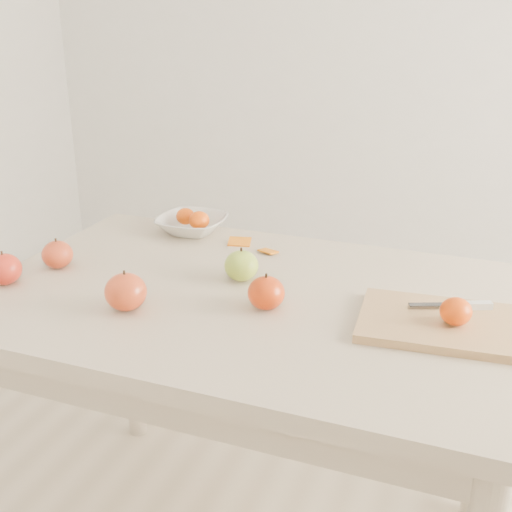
% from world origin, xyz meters
% --- Properties ---
extents(table, '(1.20, 0.80, 0.75)m').
position_xyz_m(table, '(0.00, 0.00, 0.65)').
color(table, '#C4B294').
rests_on(table, ground).
extents(cutting_board, '(0.33, 0.25, 0.02)m').
position_xyz_m(cutting_board, '(0.42, -0.02, 0.76)').
color(cutting_board, '#AA7C55').
rests_on(cutting_board, table).
extents(board_tangerine, '(0.06, 0.06, 0.05)m').
position_xyz_m(board_tangerine, '(0.45, -0.03, 0.80)').
color(board_tangerine, '#C93C07').
rests_on(board_tangerine, cutting_board).
extents(fruit_bowl, '(0.19, 0.19, 0.05)m').
position_xyz_m(fruit_bowl, '(-0.30, 0.33, 0.77)').
color(fruit_bowl, silver).
rests_on(fruit_bowl, table).
extents(bowl_tangerine_near, '(0.05, 0.05, 0.05)m').
position_xyz_m(bowl_tangerine_near, '(-0.32, 0.34, 0.79)').
color(bowl_tangerine_near, red).
rests_on(bowl_tangerine_near, fruit_bowl).
extents(bowl_tangerine_far, '(0.06, 0.06, 0.05)m').
position_xyz_m(bowl_tangerine_far, '(-0.27, 0.31, 0.79)').
color(bowl_tangerine_far, '#E55A08').
rests_on(bowl_tangerine_far, fruit_bowl).
extents(orange_peel_a, '(0.07, 0.06, 0.01)m').
position_xyz_m(orange_peel_a, '(-0.14, 0.29, 0.75)').
color(orange_peel_a, orange).
rests_on(orange_peel_a, table).
extents(orange_peel_b, '(0.05, 0.05, 0.01)m').
position_xyz_m(orange_peel_b, '(-0.04, 0.25, 0.75)').
color(orange_peel_b, orange).
rests_on(orange_peel_b, table).
extents(paring_knife, '(0.16, 0.08, 0.01)m').
position_xyz_m(paring_knife, '(0.46, 0.05, 0.78)').
color(paring_knife, silver).
rests_on(paring_knife, cutting_board).
extents(apple_green, '(0.08, 0.08, 0.07)m').
position_xyz_m(apple_green, '(-0.04, 0.06, 0.79)').
color(apple_green, olive).
rests_on(apple_green, table).
extents(apple_red_e, '(0.08, 0.08, 0.07)m').
position_xyz_m(apple_red_e, '(0.06, -0.06, 0.79)').
color(apple_red_e, '#A11002').
rests_on(apple_red_e, table).
extents(apple_red_d, '(0.08, 0.08, 0.07)m').
position_xyz_m(apple_red_d, '(-0.54, -0.15, 0.79)').
color(apple_red_d, maroon).
rests_on(apple_red_d, table).
extents(apple_red_b, '(0.07, 0.07, 0.07)m').
position_xyz_m(apple_red_b, '(-0.49, -0.03, 0.78)').
color(apple_red_b, maroon).
rests_on(apple_red_b, table).
extents(apple_red_c, '(0.09, 0.09, 0.08)m').
position_xyz_m(apple_red_c, '(-0.21, -0.17, 0.79)').
color(apple_red_c, maroon).
rests_on(apple_red_c, table).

